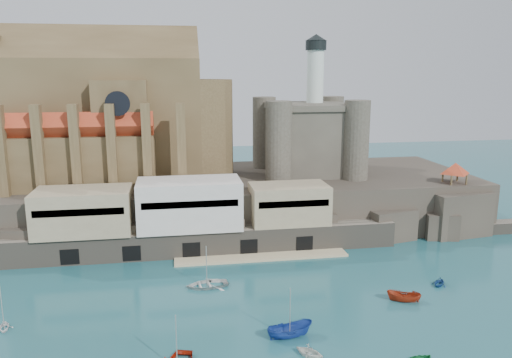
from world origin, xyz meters
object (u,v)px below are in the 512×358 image
at_px(boat_2, 290,337).
at_px(castle_keep, 308,135).
at_px(pavilion, 455,170).
at_px(boat_1, 309,356).
at_px(church, 114,119).

bearing_deg(boat_2, castle_keep, -25.19).
relative_size(pavilion, boat_1, 1.87).
relative_size(church, boat_2, 8.12).
relative_size(church, pavilion, 7.34).
relative_size(pavilion, boat_2, 1.11).
bearing_deg(castle_keep, boat_1, -104.64).
bearing_deg(pavilion, boat_2, -140.05).
distance_m(castle_keep, pavilion, 30.50).
bearing_deg(church, boat_1, -64.56).
bearing_deg(church, boat_2, -63.80).
bearing_deg(church, pavilion, -13.48).
relative_size(castle_keep, boat_1, 8.55).
xyz_separation_m(castle_keep, pavilion, (25.92, -15.08, -5.59)).
height_order(church, pavilion, church).
distance_m(church, boat_1, 64.62).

